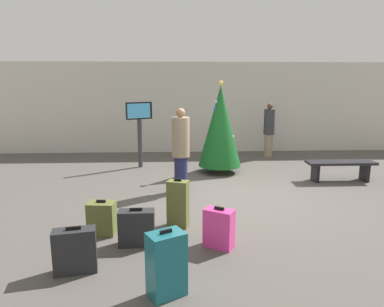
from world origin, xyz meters
name	(u,v)px	position (x,y,z in m)	size (l,w,h in m)	color
ground_plane	(233,196)	(0.00, 0.00, 0.00)	(16.00, 16.00, 0.00)	#514C47
back_wall	(210,108)	(0.00, 4.83, 1.47)	(16.00, 0.20, 2.95)	beige
holiday_tree	(220,126)	(-0.03, 1.98, 1.21)	(1.10, 1.10, 2.36)	#4C3319
flight_info_kiosk	(139,124)	(-2.15, 2.65, 1.21)	(0.68, 0.41, 1.79)	#333338
waiting_bench	(341,166)	(2.73, 1.02, 0.36)	(1.60, 0.44, 0.48)	black
traveller_0	(181,149)	(-1.07, 0.37, 0.95)	(0.39, 0.39, 1.80)	#1E234C
traveller_1	(269,129)	(1.72, 3.77, 0.88)	(0.47, 0.47, 1.67)	gray
suitcase_0	(219,228)	(-0.57, -2.25, 0.28)	(0.47, 0.40, 0.61)	#E5388C
suitcase_1	(166,264)	(-1.29, -3.38, 0.37)	(0.48, 0.43, 0.78)	#19606B
suitcase_2	(178,204)	(-1.15, -1.48, 0.39)	(0.38, 0.29, 0.81)	#59602D
suitcase_3	(102,218)	(-2.33, -1.72, 0.26)	(0.44, 0.32, 0.56)	#59602D
suitcase_4	(75,251)	(-2.44, -2.84, 0.28)	(0.55, 0.32, 0.60)	#232326
suitcase_5	(137,228)	(-1.75, -2.13, 0.27)	(0.52, 0.24, 0.57)	#232326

